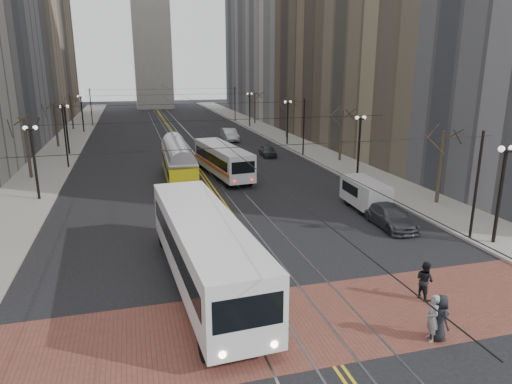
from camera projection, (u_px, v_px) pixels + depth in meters
ground at (276, 279)px, 22.42m from camera, size 260.00×260.00×0.00m
sidewalk_left at (65, 145)px, 60.44m from camera, size 5.00×140.00×0.15m
sidewalk_right at (280, 137)px, 68.09m from camera, size 5.00×140.00×0.15m
crosswalk_band at (306, 321)px, 18.70m from camera, size 25.00×6.00×0.01m
streetcar_rails at (179, 141)px, 64.28m from camera, size 4.80×130.00×0.02m
centre_lines at (179, 141)px, 64.28m from camera, size 0.42×130.00×0.01m
building_left_far at (24, 16)px, 90.65m from camera, size 16.00×20.00×40.00m
building_right_mid at (347, 19)px, 67.23m from camera, size 16.00×20.00×34.00m
building_right_far at (269, 22)px, 103.64m from camera, size 16.00×20.00×40.00m
lamp_posts at (194, 138)px, 48.43m from camera, size 27.60×57.20×5.60m
street_trees at (187, 130)px, 54.47m from camera, size 31.68×53.28×5.60m
trolley_wires at (187, 123)px, 53.83m from camera, size 25.96×120.00×6.60m
transit_bus at (204, 252)px, 21.37m from camera, size 3.68×13.89×3.44m
streetcar at (178, 166)px, 41.29m from camera, size 2.59×12.42×2.92m
rear_bus at (223, 161)px, 43.35m from camera, size 3.73×11.36×2.91m
cargo_van at (365, 195)px, 33.19m from camera, size 2.09×4.95×2.15m
sedan_grey at (267, 150)px, 53.51m from camera, size 1.88×4.07×1.35m
sedan_silver at (230, 135)px, 64.58m from camera, size 1.85×5.21×1.71m
sedan_parked at (390, 216)px, 29.67m from camera, size 2.14×4.89×1.40m
pedestrian_a at (440, 317)px, 17.25m from camera, size 0.62×0.92×1.84m
pedestrian_b at (432, 318)px, 17.16m from camera, size 0.60×0.77×1.87m
pedestrian_c at (425, 280)px, 20.33m from camera, size 0.82×0.97×1.78m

